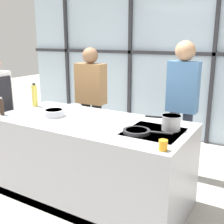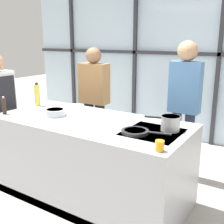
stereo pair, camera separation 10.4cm
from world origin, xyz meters
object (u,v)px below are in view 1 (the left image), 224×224
at_px(pepper_grinder, 2,107).
at_px(juice_glass_near, 163,145).
at_px(spectator_center_left, 182,100).
at_px(saucepan, 171,122).
at_px(frying_pan, 137,131).
at_px(mixing_bowl, 54,113).
at_px(oil_bottle, 35,95).
at_px(white_plate, 71,107).
at_px(spectator_far_left, 91,96).

distance_m(pepper_grinder, juice_glass_near, 1.99).
relative_size(spectator_center_left, saucepan, 5.15).
bearing_deg(juice_glass_near, saucepan, 102.56).
distance_m(saucepan, pepper_grinder, 1.92).
xyz_separation_m(frying_pan, mixing_bowl, (-1.08, 0.06, 0.02)).
bearing_deg(saucepan, oil_bottle, 178.37).
xyz_separation_m(frying_pan, white_plate, (-1.18, 0.50, -0.01)).
xyz_separation_m(saucepan, white_plate, (-1.42, 0.25, -0.07)).
height_order(white_plate, pepper_grinder, pepper_grinder).
height_order(spectator_far_left, juice_glass_near, spectator_far_left).
xyz_separation_m(frying_pan, oil_bottle, (-1.62, 0.30, 0.13)).
distance_m(spectator_far_left, spectator_center_left, 1.40).
bearing_deg(mixing_bowl, frying_pan, -3.00).
xyz_separation_m(spectator_far_left, frying_pan, (1.33, -1.17, 0.01)).
bearing_deg(mixing_bowl, white_plate, 103.05).
distance_m(spectator_far_left, mixing_bowl, 1.14).
height_order(spectator_far_left, pepper_grinder, spectator_far_left).
xyz_separation_m(spectator_far_left, juice_glass_near, (1.69, -1.45, 0.03)).
relative_size(frying_pan, saucepan, 1.34).
relative_size(frying_pan, white_plate, 1.66).
bearing_deg(frying_pan, juice_glass_near, -38.16).
xyz_separation_m(saucepan, pepper_grinder, (-1.87, -0.46, 0.02)).
relative_size(white_plate, oil_bottle, 0.91).
xyz_separation_m(saucepan, juice_glass_near, (0.12, -0.53, -0.03)).
relative_size(oil_bottle, juice_glass_near, 3.53).
bearing_deg(frying_pan, saucepan, 45.99).
distance_m(spectator_center_left, pepper_grinder, 2.18).
relative_size(frying_pan, oil_bottle, 1.50).
distance_m(frying_pan, juice_glass_near, 0.45).
relative_size(spectator_center_left, mixing_bowl, 7.48).
bearing_deg(juice_glass_near, frying_pan, 141.84).
bearing_deg(spectator_far_left, juice_glass_near, 139.41).
bearing_deg(oil_bottle, frying_pan, -10.49).
height_order(mixing_bowl, pepper_grinder, pepper_grinder).
distance_m(spectator_center_left, mixing_bowl, 1.60).
height_order(spectator_center_left, juice_glass_near, spectator_center_left).
xyz_separation_m(spectator_center_left, pepper_grinder, (-1.70, -1.37, -0.01)).
bearing_deg(white_plate, mixing_bowl, -76.95).
distance_m(frying_pan, saucepan, 0.35).
distance_m(oil_bottle, pepper_grinder, 0.51).
bearing_deg(juice_glass_near, mixing_bowl, 166.80).
xyz_separation_m(spectator_far_left, mixing_bowl, (0.25, -1.11, 0.03)).
bearing_deg(pepper_grinder, oil_bottle, 88.87).
bearing_deg(pepper_grinder, white_plate, 57.62).
xyz_separation_m(spectator_far_left, spectator_center_left, (1.40, 0.00, 0.10)).
xyz_separation_m(white_plate, juice_glass_near, (1.53, -0.78, 0.04)).
bearing_deg(spectator_center_left, pepper_grinder, 39.01).
bearing_deg(spectator_far_left, oil_bottle, 71.66).
height_order(spectator_center_left, saucepan, spectator_center_left).
bearing_deg(spectator_far_left, saucepan, 149.67).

